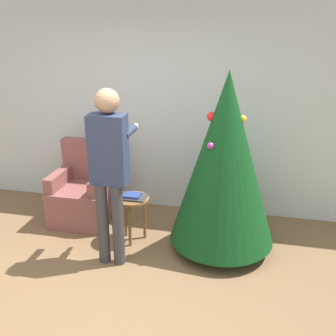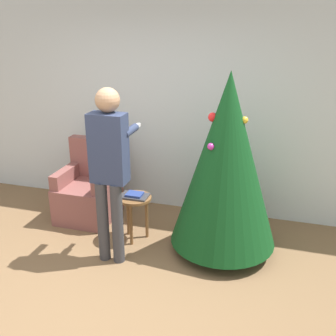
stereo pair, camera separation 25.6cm
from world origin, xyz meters
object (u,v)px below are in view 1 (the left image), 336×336
object	(u,v)px
armchair	(84,194)
side_stool	(133,206)
christmas_tree	(225,160)
person_standing	(109,163)

from	to	relation	value
armchair	side_stool	bearing A→B (deg)	-25.95
christmas_tree	side_stool	world-z (taller)	christmas_tree
armchair	person_standing	size ratio (longest dim) A/B	0.54
person_standing	christmas_tree	bearing A→B (deg)	23.37
armchair	person_standing	distance (m)	1.28
armchair	side_stool	xyz separation A→B (m)	(0.77, -0.37, 0.09)
person_standing	armchair	bearing A→B (deg)	130.49
armchair	side_stool	distance (m)	0.86
armchair	christmas_tree	bearing A→B (deg)	-10.35
side_stool	christmas_tree	bearing A→B (deg)	2.86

